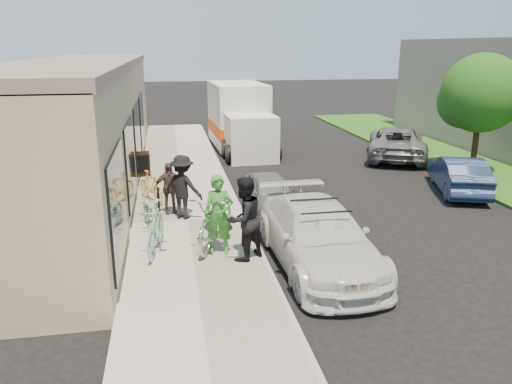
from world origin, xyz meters
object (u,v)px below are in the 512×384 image
far_car_gray (396,142)px  cruiser_bike_b (150,212)px  far_car_blue (459,175)px  cruiser_bike_c (151,186)px  woman_rider (219,215)px  sedan_white (318,236)px  man_standing (244,219)px  bystander_a (183,187)px  bike_rack (159,205)px  sedan_silver (270,192)px  bystander_b (169,188)px  sandwich_board (143,164)px  moving_truck (240,121)px  cruiser_bike_a (155,227)px  tandem_bike (216,218)px

far_car_gray → cruiser_bike_b: 12.60m
far_car_blue → cruiser_bike_c: far_car_blue is taller
far_car_blue → woman_rider: woman_rider is taller
sedan_white → man_standing: bearing=167.1°
bystander_a → woman_rider: bearing=137.3°
cruiser_bike_c → bike_rack: bearing=-111.1°
far_car_gray → woman_rider: woman_rider is taller
sedan_silver → bystander_b: 2.97m
sandwich_board → bystander_b: bystander_b is taller
woman_rider → bystander_b: size_ratio=1.24×
moving_truck → bystander_b: size_ratio=4.24×
moving_truck → woman_rider: moving_truck is taller
far_car_blue → cruiser_bike_a: (-9.76, -3.59, 0.11)m
bike_rack → moving_truck: bearing=70.5°
sandwich_board → tandem_bike: size_ratio=0.36×
bike_rack → far_car_gray: far_car_gray is taller
far_car_blue → bystander_a: bearing=27.4°
sedan_silver → cruiser_bike_b: bearing=-158.7°
sedan_silver → cruiser_bike_b: sedan_silver is taller
tandem_bike → woman_rider: size_ratio=1.33×
cruiser_bike_b → bystander_b: 1.33m
far_car_blue → cruiser_bike_a: size_ratio=1.95×
man_standing → bystander_a: bearing=-103.9°
bike_rack → bystander_b: size_ratio=0.67×
moving_truck → sedan_white: bearing=-93.2°
far_car_blue → cruiser_bike_c: bearing=16.7°
man_standing → cruiser_bike_c: man_standing is taller
bystander_a → moving_truck: bearing=-75.2°
far_car_blue → bystander_a: size_ratio=2.10×
bike_rack → sandwich_board: size_ratio=1.12×
far_car_blue → man_standing: (-7.84, -4.37, 0.48)m
tandem_bike → bystander_b: bystander_b is taller
woman_rider → sedan_white: bearing=-8.0°
sandwich_board → bystander_a: bearing=-79.6°
bystander_a → man_standing: bearing=144.1°
sedan_silver → man_standing: size_ratio=1.66×
bike_rack → moving_truck: 11.01m
moving_truck → man_standing: (-1.81, -12.77, -0.25)m
sandwich_board → cruiser_bike_a: (0.56, -6.98, 0.12)m
man_standing → bystander_b: size_ratio=1.28×
sandwich_board → sedan_silver: size_ratio=0.28×
bike_rack → cruiser_bike_a: size_ratio=0.52×
moving_truck → cruiser_bike_c: (-3.91, -8.06, -0.73)m
woman_rider → cruiser_bike_a: (-1.41, 0.37, -0.34)m
cruiser_bike_a → moving_truck: bearing=82.0°
sandwich_board → far_car_gray: 10.76m
bike_rack → sedan_silver: bike_rack is taller
woman_rider → bystander_a: size_ratio=1.04×
cruiser_bike_b → cruiser_bike_c: size_ratio=1.14×
sedan_silver → woman_rider: woman_rider is taller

